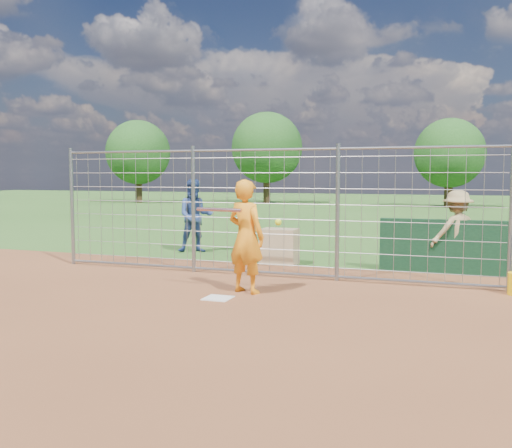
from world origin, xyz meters
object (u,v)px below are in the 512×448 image
at_px(bystander_a, 195,216).
at_px(equipment_bin, 279,246).
at_px(bystander_c, 457,232).
at_px(batter, 246,237).

height_order(bystander_a, equipment_bin, bystander_a).
distance_m(bystander_c, equipment_bin, 3.80).
bearing_deg(batter, bystander_c, -118.06).
bearing_deg(bystander_a, bystander_c, -36.65).
distance_m(batter, equipment_bin, 3.26).
bearing_deg(equipment_bin, bystander_a, 156.58).
distance_m(batter, bystander_c, 4.72).
relative_size(bystander_c, equipment_bin, 2.12).
xyz_separation_m(bystander_c, equipment_bin, (-3.77, -0.11, -0.45)).
bearing_deg(bystander_a, equipment_bin, -50.90).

